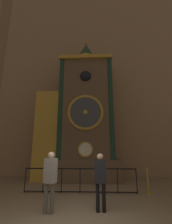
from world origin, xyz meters
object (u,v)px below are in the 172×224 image
Objects in this scene: visitor_far at (100,176)px; stanchion_post at (148,185)px; visitor_near at (50,176)px; clock_tower at (79,117)px.

visitor_far reaches higher than stanchion_post.
visitor_near reaches higher than visitor_far.
stanchion_post is (2.02, 1.83, -0.65)m from visitor_far.
stanchion_post is at bearing 49.20° from visitor_near.
visitor_near is at bearing -96.27° from clock_tower.
stanchion_post is at bearing 45.04° from visitor_far.
stanchion_post is at bearing -36.37° from clock_tower.
visitor_far is at bearing -137.78° from stanchion_post.
visitor_near reaches higher than stanchion_post.
clock_tower reaches higher than stanchion_post.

